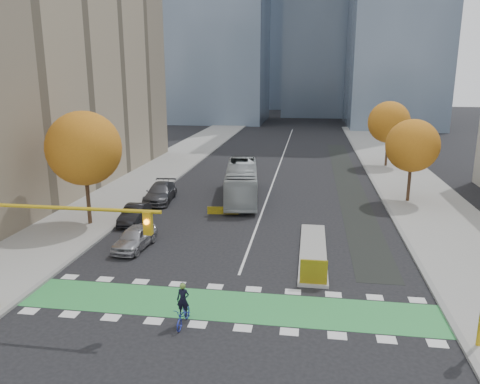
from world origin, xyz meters
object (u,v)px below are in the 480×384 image
(tree_east_far, at_px, (389,122))
(bus, at_px, (242,182))
(tree_east_near, at_px, (412,146))
(parked_car_a, at_px, (135,238))
(parked_car_c, at_px, (160,193))
(tree_west, at_px, (84,148))
(traffic_signal_west, at_px, (40,230))
(hazard_board, at_px, (314,272))
(cyclist, at_px, (183,311))
(parked_car_b, at_px, (135,214))

(tree_east_far, bearing_deg, bus, -130.68)
(tree_east_near, xyz_separation_m, parked_car_a, (-19.07, -13.96, -4.16))
(parked_car_c, bearing_deg, tree_west, -118.18)
(tree_east_near, bearing_deg, tree_west, -157.38)
(tree_east_far, bearing_deg, tree_west, -133.30)
(traffic_signal_west, relative_size, parked_car_a, 2.07)
(traffic_signal_west, distance_m, bus, 22.30)
(tree_west, height_order, tree_east_far, tree_west)
(tree_east_near, relative_size, bus, 0.64)
(bus, bearing_deg, parked_car_a, -118.12)
(hazard_board, xyz_separation_m, tree_west, (-16.00, 7.80, 4.82))
(hazard_board, bearing_deg, tree_west, 154.01)
(hazard_board, bearing_deg, cyclist, -139.96)
(cyclist, xyz_separation_m, bus, (-0.61, 21.40, 0.88))
(tree_east_near, bearing_deg, parked_car_a, -143.79)
(tree_west, height_order, parked_car_c, tree_west)
(parked_car_a, bearing_deg, parked_car_c, 104.43)
(tree_east_near, distance_m, cyclist, 26.62)
(tree_east_near, height_order, tree_east_far, tree_east_far)
(bus, bearing_deg, tree_east_near, -2.96)
(hazard_board, height_order, tree_east_far, tree_east_far)
(traffic_signal_west, distance_m, parked_car_a, 9.22)
(cyclist, bearing_deg, traffic_signal_west, -177.66)
(parked_car_c, bearing_deg, bus, 9.70)
(tree_west, distance_m, traffic_signal_west, 13.25)
(tree_east_far, height_order, parked_car_a, tree_east_far)
(parked_car_b, bearing_deg, tree_east_near, 20.59)
(tree_east_far, bearing_deg, traffic_signal_west, -117.95)
(parked_car_b, bearing_deg, tree_east_far, 46.74)
(cyclist, bearing_deg, tree_west, 132.02)
(tree_west, relative_size, tree_east_near, 1.16)
(traffic_signal_west, relative_size, parked_car_c, 1.61)
(cyclist, height_order, parked_car_a, cyclist)
(hazard_board, distance_m, traffic_signal_west, 13.23)
(tree_west, height_order, cyclist, tree_west)
(tree_west, relative_size, parked_car_a, 2.00)
(bus, xyz_separation_m, parked_car_b, (-6.80, -7.86, -0.88))
(traffic_signal_west, height_order, parked_car_c, traffic_signal_west)
(hazard_board, bearing_deg, tree_east_near, 65.80)
(hazard_board, height_order, parked_car_c, parked_car_c)
(parked_car_c, bearing_deg, tree_east_far, 36.10)
(hazard_board, bearing_deg, traffic_signal_west, -158.45)
(hazard_board, distance_m, tree_west, 18.44)
(tree_east_near, bearing_deg, traffic_signal_west, -131.52)
(cyclist, bearing_deg, parked_car_a, 124.90)
(cyclist, relative_size, bus, 0.18)
(tree_west, bearing_deg, traffic_signal_west, -71.98)
(hazard_board, xyz_separation_m, tree_east_far, (8.50, 33.80, 4.44))
(tree_west, height_order, parked_car_b, tree_west)
(parked_car_b, height_order, parked_car_c, parked_car_c)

